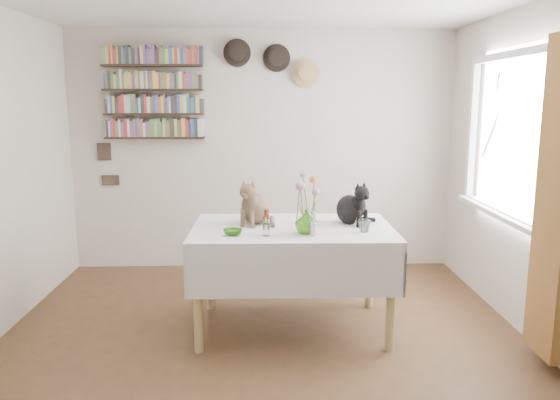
{
  "coord_description": "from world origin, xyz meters",
  "views": [
    {
      "loc": [
        0.01,
        -3.5,
        1.79
      ],
      "look_at": [
        0.13,
        0.48,
        1.05
      ],
      "focal_mm": 35.0,
      "sensor_mm": 36.0,
      "label": 1
    }
  ],
  "objects_px": {
    "tabby_cat": "(255,200)",
    "bookshelf_unit": "(153,94)",
    "black_cat": "(350,202)",
    "dining_table": "(292,252)",
    "flower_vase": "(307,222)"
  },
  "relations": [
    {
      "from": "black_cat",
      "to": "tabby_cat",
      "type": "bearing_deg",
      "value": 142.56
    },
    {
      "from": "flower_vase",
      "to": "bookshelf_unit",
      "type": "relative_size",
      "value": 0.18
    },
    {
      "from": "tabby_cat",
      "to": "flower_vase",
      "type": "height_order",
      "value": "tabby_cat"
    },
    {
      "from": "black_cat",
      "to": "dining_table",
      "type": "bearing_deg",
      "value": 157.76
    },
    {
      "from": "bookshelf_unit",
      "to": "dining_table",
      "type": "bearing_deg",
      "value": -49.86
    },
    {
      "from": "tabby_cat",
      "to": "bookshelf_unit",
      "type": "bearing_deg",
      "value": 150.61
    },
    {
      "from": "tabby_cat",
      "to": "bookshelf_unit",
      "type": "xyz_separation_m",
      "value": [
        -1.05,
        1.45,
        0.84
      ]
    },
    {
      "from": "black_cat",
      "to": "flower_vase",
      "type": "height_order",
      "value": "black_cat"
    },
    {
      "from": "tabby_cat",
      "to": "bookshelf_unit",
      "type": "distance_m",
      "value": 1.97
    },
    {
      "from": "dining_table",
      "to": "flower_vase",
      "type": "bearing_deg",
      "value": -66.89
    },
    {
      "from": "tabby_cat",
      "to": "bookshelf_unit",
      "type": "height_order",
      "value": "bookshelf_unit"
    },
    {
      "from": "black_cat",
      "to": "bookshelf_unit",
      "type": "height_order",
      "value": "bookshelf_unit"
    },
    {
      "from": "black_cat",
      "to": "bookshelf_unit",
      "type": "xyz_separation_m",
      "value": [
        -1.79,
        1.47,
        0.85
      ]
    },
    {
      "from": "tabby_cat",
      "to": "black_cat",
      "type": "relative_size",
      "value": 1.06
    },
    {
      "from": "flower_vase",
      "to": "bookshelf_unit",
      "type": "height_order",
      "value": "bookshelf_unit"
    }
  ]
}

